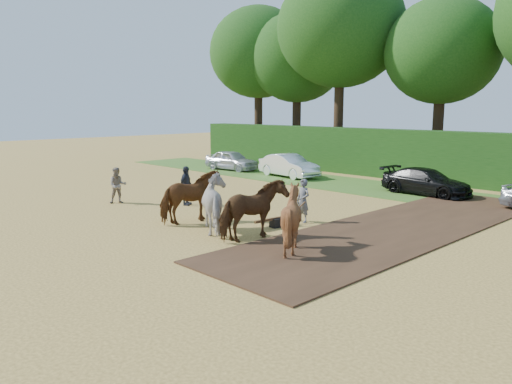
{
  "coord_description": "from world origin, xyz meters",
  "views": [
    {
      "loc": [
        10.58,
        -9.19,
        4.3
      ],
      "look_at": [
        -1.82,
        2.75,
        1.4
      ],
      "focal_mm": 35.0,
      "sensor_mm": 36.0,
      "label": 1
    }
  ],
  "objects_px": {
    "spectator_near": "(118,185)",
    "parked_cars": "(476,188)",
    "spectator_far": "(186,186)",
    "plough_team": "(238,207)"
  },
  "relations": [
    {
      "from": "parked_cars",
      "to": "plough_team",
      "type": "bearing_deg",
      "value": -104.61
    },
    {
      "from": "spectator_near",
      "to": "parked_cars",
      "type": "height_order",
      "value": "spectator_near"
    },
    {
      "from": "spectator_near",
      "to": "parked_cars",
      "type": "relative_size",
      "value": 0.05
    },
    {
      "from": "spectator_far",
      "to": "plough_team",
      "type": "xyz_separation_m",
      "value": [
        5.59,
        -1.89,
        0.11
      ]
    },
    {
      "from": "spectator_far",
      "to": "parked_cars",
      "type": "xyz_separation_m",
      "value": [
        8.69,
        10.03,
        -0.19
      ]
    },
    {
      "from": "spectator_near",
      "to": "plough_team",
      "type": "relative_size",
      "value": 0.25
    },
    {
      "from": "spectator_near",
      "to": "spectator_far",
      "type": "xyz_separation_m",
      "value": [
        2.54,
        1.96,
        0.06
      ]
    },
    {
      "from": "spectator_far",
      "to": "parked_cars",
      "type": "relative_size",
      "value": 0.05
    },
    {
      "from": "spectator_far",
      "to": "plough_team",
      "type": "relative_size",
      "value": 0.27
    },
    {
      "from": "spectator_far",
      "to": "spectator_near",
      "type": "bearing_deg",
      "value": 98.93
    }
  ]
}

